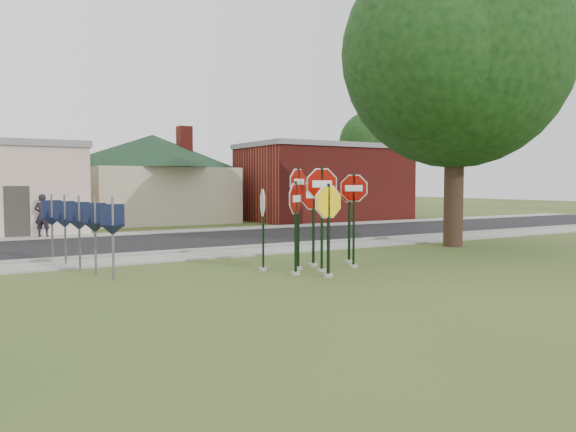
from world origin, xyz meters
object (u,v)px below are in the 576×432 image
stop_sign_left (296,215)px  oak_tree (456,54)px  stop_sign_center (322,202)px  pedestrian (43,215)px  stop_sign_yellow (328,217)px

stop_sign_left → oak_tree: bearing=17.0°
stop_sign_center → stop_sign_left: size_ratio=1.16×
stop_sign_center → pedestrian: size_ratio=1.59×
stop_sign_left → oak_tree: size_ratio=0.21×
stop_sign_yellow → pedestrian: (-4.76, 14.27, -0.52)m
stop_sign_left → pedestrian: size_ratio=1.37×
stop_sign_yellow → pedestrian: size_ratio=1.34×
stop_sign_yellow → oak_tree: 10.08m
stop_sign_center → stop_sign_yellow: stop_sign_center is taller
stop_sign_left → oak_tree: 10.28m
oak_tree → pedestrian: bearing=138.7°
stop_sign_center → stop_sign_yellow: bearing=-112.6°
stop_sign_center → oak_tree: oak_tree is taller
pedestrian → oak_tree: bearing=163.3°
stop_sign_center → stop_sign_left: bearing=-174.7°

